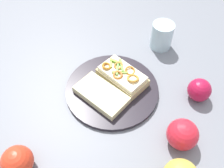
{
  "coord_description": "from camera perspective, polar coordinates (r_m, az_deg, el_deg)",
  "views": [
    {
      "loc": [
        0.08,
        -0.44,
        0.6
      ],
      "look_at": [
        0.0,
        0.0,
        0.03
      ],
      "focal_mm": 38.97,
      "sensor_mm": 36.0,
      "label": 1
    }
  ],
  "objects": [
    {
      "name": "apple_1",
      "position": [
        0.75,
        19.79,
        -1.33
      ],
      "size": [
        0.09,
        0.09,
        0.07
      ],
      "primitive_type": "sphere",
      "rotation": [
        0.0,
        0.0,
        5.01
      ],
      "color": "#A81335",
      "rests_on": "ground_plane"
    },
    {
      "name": "plate",
      "position": [
        0.74,
        0.0,
        -1.26
      ],
      "size": [
        0.28,
        0.28,
        0.01
      ],
      "primitive_type": "cylinder",
      "color": "black",
      "rests_on": "ground_plane"
    },
    {
      "name": "apple_0",
      "position": [
        0.65,
        16.2,
        -11.28
      ],
      "size": [
        0.1,
        0.1,
        0.08
      ],
      "primitive_type": "sphere",
      "rotation": [
        0.0,
        0.0,
        3.44
      ],
      "color": "red",
      "rests_on": "ground_plane"
    },
    {
      "name": "bread_slice_side",
      "position": [
        0.71,
        -2.55,
        -2.5
      ],
      "size": [
        0.18,
        0.15,
        0.02
      ],
      "primitive_type": "cube",
      "rotation": [
        0.0,
        0.0,
        5.76
      ],
      "color": "beige",
      "rests_on": "plate"
    },
    {
      "name": "apple_3",
      "position": [
        0.64,
        -21.32,
        -16.54
      ],
      "size": [
        0.09,
        0.09,
        0.08
      ],
      "primitive_type": "sphere",
      "rotation": [
        0.0,
        0.0,
        3.42
      ],
      "color": "red",
      "rests_on": "ground_plane"
    },
    {
      "name": "sandwich",
      "position": [
        0.75,
        2.39,
        1.97
      ],
      "size": [
        0.17,
        0.15,
        0.05
      ],
      "rotation": [
        0.0,
        0.0,
        5.7
      ],
      "color": "tan",
      "rests_on": "plate"
    },
    {
      "name": "ground_plane",
      "position": [
        0.75,
        0.0,
        -1.54
      ],
      "size": [
        2.0,
        2.0,
        0.0
      ],
      "primitive_type": "plane",
      "color": "slate",
      "rests_on": "ground"
    },
    {
      "name": "drinking_glass",
      "position": [
        0.87,
        11.6,
        11.04
      ],
      "size": [
        0.07,
        0.07,
        0.09
      ],
      "primitive_type": "cylinder",
      "color": "silver",
      "rests_on": "ground_plane"
    }
  ]
}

